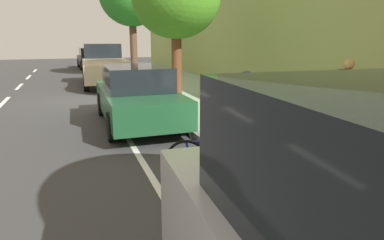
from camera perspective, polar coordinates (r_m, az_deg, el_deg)
ground at (r=13.01m, az=-15.23°, el=3.42°), size 55.41×55.41×0.00m
sidewalk at (r=13.82m, az=0.78°, el=4.79°), size 4.29×34.63×0.15m
curb_edge at (r=13.21m, az=-8.32°, el=4.24°), size 0.16×34.63×0.15m
lane_stripe_bike_edge at (r=13.02m, az=-14.66°, el=3.48°), size 0.12×34.63×0.01m
building_facade at (r=14.67m, az=9.87°, el=13.97°), size 0.50×34.63×4.67m
parked_sedan_green_second at (r=8.91m, az=-9.26°, el=4.08°), size 1.87×4.42×1.52m
parked_pickup_tan_mid at (r=16.81m, az=-14.65°, el=8.78°), size 2.16×5.36×1.95m
parked_sedan_black_far at (r=26.60m, az=-16.71°, el=9.99°), size 1.98×4.47×1.52m
bicycle_at_curb at (r=5.42m, az=4.56°, el=-6.39°), size 1.65×0.59×0.72m
cyclist_with_backpack at (r=4.92m, az=9.24°, el=0.25°), size 0.43×0.62×1.77m
pedestrian_on_phone at (r=8.06m, az=24.64°, el=4.33°), size 0.37×0.57×1.65m
fire_hydrant at (r=12.75m, az=-6.03°, el=6.22°), size 0.22×0.22×0.84m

